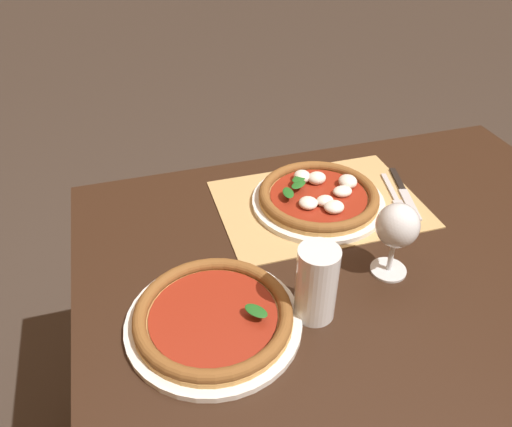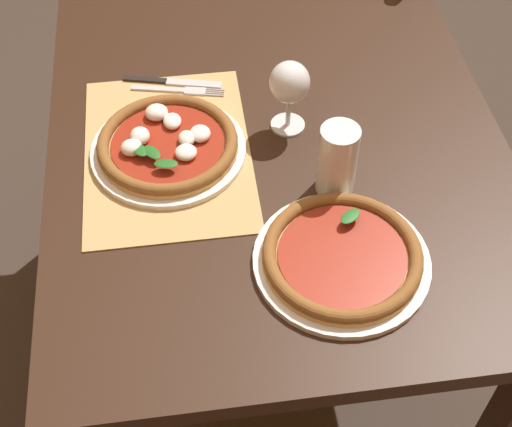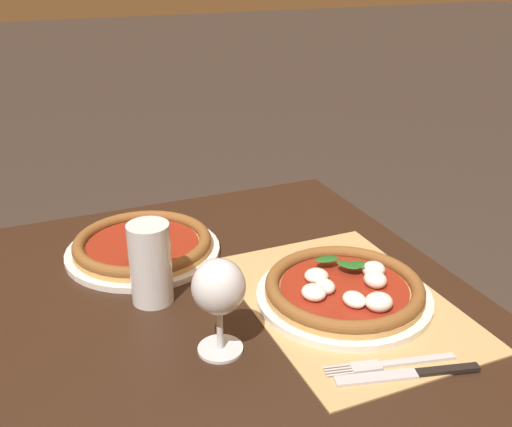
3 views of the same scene
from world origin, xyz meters
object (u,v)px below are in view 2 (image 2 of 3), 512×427
object	(u,v)px
pizza_near	(168,145)
pint_glass	(337,161)
pizza_far	(342,257)
fork	(178,90)
knife	(173,82)
wine_glass	(290,85)

from	to	relation	value
pizza_near	pint_glass	xyz separation A→B (m)	(0.13, 0.30, 0.05)
pint_glass	pizza_far	bearing A→B (deg)	-7.82
pizza_near	fork	xyz separation A→B (m)	(-0.18, 0.03, -0.02)
fork	knife	distance (m)	0.03
pizza_near	knife	xyz separation A→B (m)	(-0.21, 0.02, -0.02)
knife	pizza_near	bearing A→B (deg)	-5.48
fork	knife	size ratio (longest dim) A/B	0.94
pizza_far	knife	distance (m)	0.58
pizza_near	knife	size ratio (longest dim) A/B	1.43
wine_glass	pint_glass	distance (m)	0.19
pint_glass	knife	size ratio (longest dim) A/B	0.68
pizza_far	knife	world-z (taller)	pizza_far
wine_glass	knife	xyz separation A→B (m)	(-0.16, -0.22, -0.10)
wine_glass	knife	world-z (taller)	wine_glass
pizza_near	wine_glass	bearing A→B (deg)	100.74
pizza_near	pint_glass	size ratio (longest dim) A/B	2.10
pizza_near	pizza_far	distance (m)	0.42
knife	pizza_far	bearing A→B (deg)	26.50
wine_glass	fork	world-z (taller)	wine_glass
pizza_far	pint_glass	distance (m)	0.18
pizza_far	pizza_near	bearing A→B (deg)	-137.90
pizza_near	pizza_far	xyz separation A→B (m)	(0.31, 0.28, -0.00)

